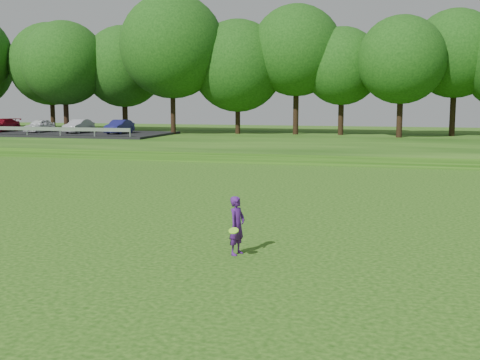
# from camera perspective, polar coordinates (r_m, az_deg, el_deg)

# --- Properties ---
(ground) EXTENTS (140.00, 140.00, 0.00)m
(ground) POSITION_cam_1_polar(r_m,az_deg,el_deg) (17.74, -12.20, -4.90)
(ground) COLOR #163E0C
(ground) RESTS_ON ground
(berm) EXTENTS (130.00, 30.00, 0.60)m
(berm) POSITION_cam_1_polar(r_m,az_deg,el_deg) (50.13, 5.85, 3.66)
(berm) COLOR #163E0C
(berm) RESTS_ON ground
(walking_path) EXTENTS (130.00, 1.60, 0.04)m
(walking_path) POSITION_cam_1_polar(r_m,az_deg,el_deg) (36.46, 2.30, 1.73)
(walking_path) COLOR gray
(walking_path) RESTS_ON ground
(treeline) EXTENTS (104.00, 7.00, 15.00)m
(treeline) POSITION_cam_1_polar(r_m,az_deg,el_deg) (54.13, 6.66, 12.21)
(treeline) COLOR #123C0D
(treeline) RESTS_ON berm
(parking_lot) EXTENTS (24.00, 9.00, 1.38)m
(parking_lot) POSITION_cam_1_polar(r_m,az_deg,el_deg) (58.26, -19.10, 4.56)
(parking_lot) COLOR black
(parking_lot) RESTS_ON berm
(woman) EXTENTS (0.48, 0.86, 1.45)m
(woman) POSITION_cam_1_polar(r_m,az_deg,el_deg) (14.81, -0.29, -4.35)
(woman) COLOR #4B1974
(woman) RESTS_ON ground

